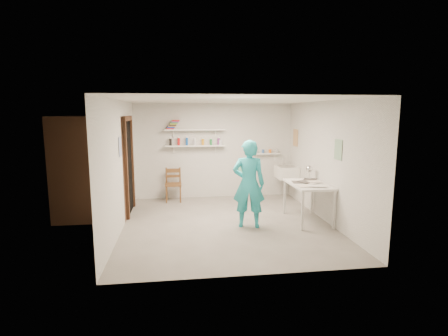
{
  "coord_description": "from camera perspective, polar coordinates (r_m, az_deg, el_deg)",
  "views": [
    {
      "loc": [
        -0.94,
        -6.58,
        2.18
      ],
      "look_at": [
        0.0,
        0.4,
        1.05
      ],
      "focal_mm": 28.0,
      "sensor_mm": 36.0,
      "label": 1
    }
  ],
  "objects": [
    {
      "name": "work_table",
      "position": [
        7.25,
        13.51,
        -5.47
      ],
      "size": [
        0.7,
        1.16,
        0.77
      ],
      "primitive_type": "cube",
      "color": "silver",
      "rests_on": "ground"
    },
    {
      "name": "wall_left",
      "position": [
        6.74,
        -16.71,
        0.36
      ],
      "size": [
        0.02,
        4.5,
        2.4
      ],
      "primitive_type": "cube",
      "color": "silver",
      "rests_on": "ground"
    },
    {
      "name": "poster_right_b",
      "position": [
        6.74,
        18.14,
        2.87
      ],
      "size": [
        0.01,
        0.3,
        0.38
      ],
      "primitive_type": "cube",
      "color": "#3F724C",
      "rests_on": "wall_right"
    },
    {
      "name": "papers",
      "position": [
        7.16,
        13.63,
        -2.34
      ],
      "size": [
        0.3,
        0.22,
        0.03
      ],
      "color": "silver",
      "rests_on": "work_table"
    },
    {
      "name": "wall_right",
      "position": [
        7.28,
        16.31,
        1.01
      ],
      "size": [
        0.02,
        4.5,
        2.4
      ],
      "primitive_type": "cube",
      "color": "silver",
      "rests_on": "ground"
    },
    {
      "name": "belfast_sink",
      "position": [
        8.84,
        10.17,
        -0.68
      ],
      "size": [
        0.48,
        0.6,
        0.3
      ],
      "primitive_type": "cube",
      "color": "white",
      "rests_on": "wall_right"
    },
    {
      "name": "wooden_chair",
      "position": [
        8.66,
        -8.28,
        -2.68
      ],
      "size": [
        0.4,
        0.38,
        0.85
      ],
      "primitive_type": "cube",
      "rotation": [
        0.0,
        0.0,
        -0.0
      ],
      "color": "brown",
      "rests_on": "ground"
    },
    {
      "name": "wall_front",
      "position": [
        4.53,
        4.51,
        -3.41
      ],
      "size": [
        4.0,
        0.02,
        2.4
      ],
      "primitive_type": "cube",
      "color": "silver",
      "rests_on": "ground"
    },
    {
      "name": "desk_lamp",
      "position": [
        7.62,
        13.77,
        -0.11
      ],
      "size": [
        0.15,
        0.15,
        0.15
      ],
      "primitive_type": "sphere",
      "color": "silver",
      "rests_on": "work_table"
    },
    {
      "name": "ledge_pots",
      "position": [
        9.11,
        6.95,
        2.74
      ],
      "size": [
        0.48,
        0.07,
        0.09
      ],
      "color": "silver",
      "rests_on": "ledge_shelf"
    },
    {
      "name": "door_jamb_far",
      "position": [
        8.28,
        -14.73,
        0.62
      ],
      "size": [
        0.06,
        0.1,
        2.0
      ],
      "primitive_type": "cube",
      "color": "brown",
      "rests_on": "ground"
    },
    {
      "name": "shelf_upper",
      "position": [
        8.74,
        -4.8,
        6.26
      ],
      "size": [
        1.5,
        0.22,
        0.03
      ],
      "primitive_type": "cube",
      "color": "white",
      "rests_on": "wall_back"
    },
    {
      "name": "doorway_recess",
      "position": [
        7.8,
        -15.31,
        0.08
      ],
      "size": [
        0.02,
        0.9,
        2.0
      ],
      "primitive_type": "cube",
      "color": "black",
      "rests_on": "wall_left"
    },
    {
      "name": "floor",
      "position": [
        7.0,
        0.44,
        -9.11
      ],
      "size": [
        4.0,
        4.5,
        0.02
      ],
      "primitive_type": "cube",
      "color": "slate",
      "rests_on": "ground"
    },
    {
      "name": "wall_clock",
      "position": [
        6.77,
        3.35,
        0.06
      ],
      "size": [
        0.3,
        0.1,
        0.3
      ],
      "primitive_type": "cylinder",
      "rotation": [
        1.57,
        0.0,
        -0.2
      ],
      "color": "#CEBB8C",
      "rests_on": "man"
    },
    {
      "name": "wall_back",
      "position": [
        8.95,
        -1.59,
        2.82
      ],
      "size": [
        4.0,
        0.02,
        2.4
      ],
      "primitive_type": "cube",
      "color": "silver",
      "rests_on": "ground"
    },
    {
      "name": "man",
      "position": [
        6.62,
        4.06,
        -2.61
      ],
      "size": [
        0.68,
        0.52,
        1.68
      ],
      "primitive_type": "imported",
      "rotation": [
        0.0,
        0.0,
        2.94
      ],
      "color": "#25AFBB",
      "rests_on": "ground"
    },
    {
      "name": "book_stack",
      "position": [
        8.72,
        -8.32,
        7.02
      ],
      "size": [
        0.32,
        0.14,
        0.22
      ],
      "color": "red",
      "rests_on": "shelf_upper"
    },
    {
      "name": "shelf_lower",
      "position": [
        8.77,
        -4.77,
        3.64
      ],
      "size": [
        1.5,
        0.22,
        0.03
      ],
      "primitive_type": "cube",
      "color": "white",
      "rests_on": "wall_back"
    },
    {
      "name": "door_lintel",
      "position": [
        7.7,
        -15.49,
        7.82
      ],
      "size": [
        0.06,
        1.05,
        0.1
      ],
      "primitive_type": "cube",
      "color": "brown",
      "rests_on": "wall_left"
    },
    {
      "name": "spray_cans",
      "position": [
        8.76,
        -4.77,
        4.3
      ],
      "size": [
        1.26,
        0.06,
        0.17
      ],
      "color": "black",
      "rests_on": "shelf_lower"
    },
    {
      "name": "poster_right_a",
      "position": [
        8.9,
        11.59,
        4.87
      ],
      "size": [
        0.01,
        0.34,
        0.42
      ],
      "primitive_type": "cube",
      "color": "#995933",
      "rests_on": "wall_right"
    },
    {
      "name": "ledge_shelf",
      "position": [
        9.11,
        6.95,
        2.36
      ],
      "size": [
        0.7,
        0.14,
        0.03
      ],
      "primitive_type": "cube",
      "color": "white",
      "rests_on": "wall_back"
    },
    {
      "name": "ceiling",
      "position": [
        6.66,
        0.47,
        11.09
      ],
      "size": [
        4.0,
        4.5,
        0.02
      ],
      "primitive_type": "cube",
      "color": "silver",
      "rests_on": "wall_back"
    },
    {
      "name": "door_jamb_near",
      "position": [
        7.3,
        -15.67,
        -0.53
      ],
      "size": [
        0.06,
        0.1,
        2.0
      ],
      "primitive_type": "cube",
      "color": "brown",
      "rests_on": "ground"
    },
    {
      "name": "poster_left",
      "position": [
        6.75,
        -16.59,
        3.37
      ],
      "size": [
        0.01,
        0.28,
        0.36
      ],
      "primitive_type": "cube",
      "color": "#334C7F",
      "rests_on": "wall_left"
    },
    {
      "name": "corridor_box",
      "position": [
        7.92,
        -20.43,
        0.32
      ],
      "size": [
        1.4,
        1.5,
        2.1
      ],
      "primitive_type": "cube",
      "color": "brown",
      "rests_on": "ground"
    }
  ]
}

